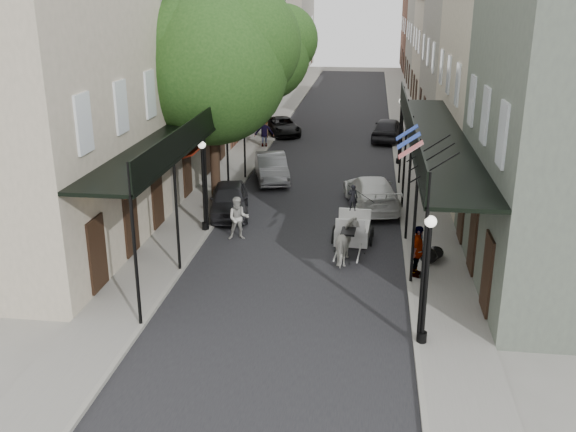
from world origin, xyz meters
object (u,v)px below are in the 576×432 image
(carriage, at_px, (354,216))
(car_left_mid, at_px, (271,167))
(lamppost_right_near, at_px, (426,278))
(lamppost_left, at_px, (204,184))
(pedestrian_sidewalk_left, at_px, (264,131))
(tree_far, at_px, (270,50))
(car_right_far, at_px, (388,129))
(horse, at_px, (348,242))
(car_left_near, at_px, (229,199))
(pedestrian_sidewalk_right, at_px, (418,251))
(tree_near, at_px, (221,61))
(car_right_near, at_px, (371,192))
(car_left_far, at_px, (283,126))
(lamppost_right_far, at_px, (400,130))
(pedestrian_walking, at_px, (238,218))

(carriage, xyz_separation_m, car_left_mid, (-4.54, 7.98, -0.28))
(carriage, bearing_deg, lamppost_right_near, -71.51)
(lamppost_right_near, relative_size, lamppost_left, 1.00)
(carriage, xyz_separation_m, pedestrian_sidewalk_left, (-6.14, 15.33, 0.11))
(tree_far, height_order, car_right_far, tree_far)
(horse, relative_size, pedestrian_sidewalk_left, 0.93)
(lamppost_left, xyz_separation_m, car_right_far, (7.70, 18.57, -1.27))
(pedestrian_sidewalk_left, xyz_separation_m, car_left_near, (0.60, -13.00, -0.39))
(lamppost_right_near, distance_m, carriage, 8.37)
(lamppost_left, height_order, pedestrian_sidewalk_right, lamppost_left)
(tree_near, height_order, car_left_mid, tree_near)
(pedestrian_sidewalk_right, xyz_separation_m, car_right_near, (-1.60, 7.67, -0.29))
(carriage, bearing_deg, tree_near, 149.27)
(tree_near, xyz_separation_m, pedestrian_sidewalk_left, (-0.00, 11.17, -5.40))
(lamppost_right_near, height_order, car_left_far, lamppost_right_near)
(pedestrian_sidewalk_right, bearing_deg, car_right_near, 28.65)
(lamppost_left, height_order, car_right_far, lamppost_left)
(lamppost_right_far, bearing_deg, pedestrian_sidewalk_left, 158.02)
(lamppost_left, bearing_deg, pedestrian_sidewalk_left, 90.37)
(pedestrian_sidewalk_left, bearing_deg, car_left_mid, 90.64)
(pedestrian_sidewalk_left, height_order, car_left_mid, pedestrian_sidewalk_left)
(pedestrian_walking, bearing_deg, car_left_far, 79.98)
(tree_near, height_order, tree_far, tree_near)
(tree_near, xyz_separation_m, pedestrian_sidewalk_right, (8.40, -7.72, -5.46))
(car_right_far, bearing_deg, tree_near, 69.61)
(horse, bearing_deg, car_left_far, -72.75)
(lamppost_right_far, distance_m, carriage, 12.22)
(tree_far, bearing_deg, car_right_near, -64.03)
(pedestrian_walking, xyz_separation_m, car_left_near, (-1.02, 2.94, -0.18))
(car_left_near, bearing_deg, horse, -51.75)
(pedestrian_sidewalk_left, bearing_deg, horse, 97.10)
(car_right_near, bearing_deg, lamppost_right_far, -110.88)
(lamppost_right_near, relative_size, carriage, 1.47)
(lamppost_left, bearing_deg, car_left_far, 88.54)
(horse, bearing_deg, lamppost_right_far, -95.71)
(pedestrian_sidewalk_left, relative_size, car_left_far, 0.45)
(tree_far, height_order, carriage, tree_far)
(lamppost_left, relative_size, car_right_far, 0.82)
(tree_near, height_order, car_left_near, tree_near)
(car_left_near, distance_m, car_left_mid, 5.74)
(lamppost_right_far, xyz_separation_m, car_right_far, (-0.50, 6.57, -1.27))
(pedestrian_walking, bearing_deg, carriage, -5.27)
(carriage, height_order, car_right_far, carriage)
(lamppost_left, xyz_separation_m, horse, (5.90, -2.33, -1.29))
(lamppost_left, bearing_deg, car_right_near, 31.63)
(car_left_mid, relative_size, car_right_far, 0.94)
(car_left_far, height_order, car_right_far, car_right_far)
(car_left_mid, bearing_deg, lamppost_right_near, -81.84)
(tree_far, height_order, pedestrian_sidewalk_right, tree_far)
(tree_far, height_order, horse, tree_far)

